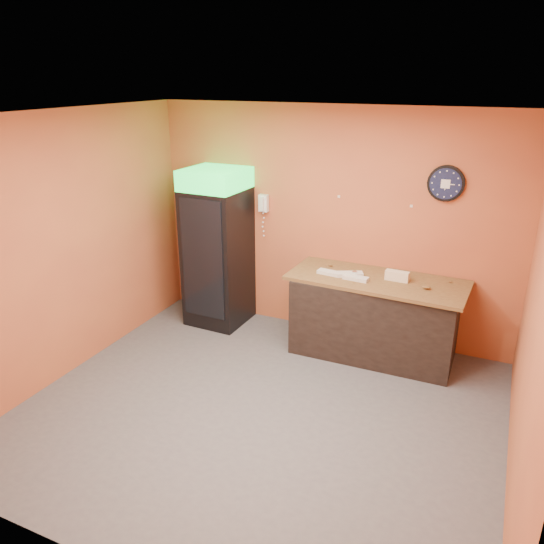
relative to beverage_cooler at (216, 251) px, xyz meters
The scene contains 15 objects.
floor 2.34m from the beverage_cooler, 49.36° to the right, with size 4.50×4.50×0.00m, color #47474C.
back_wall 1.49m from the beverage_cooler, 16.02° to the left, with size 4.50×0.02×2.80m, color #C06236.
left_wall 1.87m from the beverage_cooler, 118.54° to the right, with size 0.02×4.00×2.80m, color #C06236.
right_wall 3.99m from the beverage_cooler, 23.86° to the right, with size 0.02×4.00×2.80m, color #C06236.
ceiling 2.78m from the beverage_cooler, 49.36° to the right, with size 4.50×4.00×0.02m, color white.
beverage_cooler is the anchor object (origin of this frame).
prep_counter 2.16m from the beverage_cooler, ahead, with size 1.82×0.81×0.91m, color black.
wall_clock 2.88m from the beverage_cooler, ahead, with size 0.39×0.06×0.39m.
wall_phone 0.85m from the beverage_cooler, 33.91° to the left, with size 0.12×0.10×0.22m.
butcher_paper 2.09m from the beverage_cooler, ahead, with size 1.98×0.84×0.04m, color brown.
sub_roll_stack 2.31m from the beverage_cooler, ahead, with size 0.26×0.10×0.11m.
wrapped_sandwich_left 1.56m from the beverage_cooler, ahead, with size 0.28×0.11×0.04m, color beige.
wrapped_sandwich_mid 1.89m from the beverage_cooler, ahead, with size 0.28×0.11×0.04m, color beige.
wrapped_sandwich_right 1.78m from the beverage_cooler, ahead, with size 0.30×0.12×0.04m, color beige.
kitchen_tool 1.83m from the beverage_cooler, ahead, with size 0.06×0.06×0.06m, color silver.
Camera 1 is at (1.93, -3.95, 3.13)m, focal length 35.00 mm.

